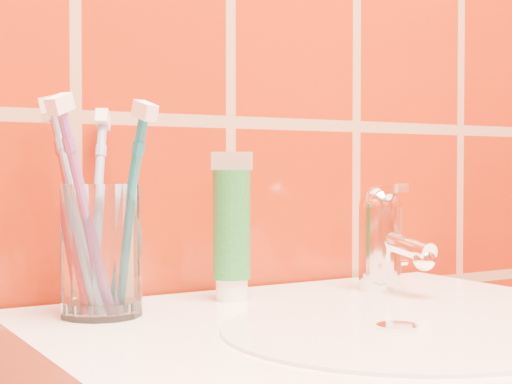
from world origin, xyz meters
TOP-DOWN VIEW (x-y plane):
  - glass_tumbler at (-0.19, 1.10)m, footprint 0.09×0.09m
  - toothpaste_tube at (-0.04, 1.12)m, footprint 0.04×0.04m
  - faucet at (0.14, 1.09)m, footprint 0.05×0.11m
  - toothbrush_0 at (-0.21, 1.08)m, footprint 0.15×0.13m
  - toothbrush_1 at (-0.21, 1.12)m, footprint 0.10×0.13m
  - toothbrush_2 at (-0.21, 1.10)m, footprint 0.10×0.09m
  - toothbrush_3 at (-0.18, 1.15)m, footprint 0.14×0.18m
  - toothbrush_4 at (-0.18, 1.08)m, footprint 0.07×0.14m

SIDE VIEW (x-z plane):
  - glass_tumbler at x=-0.19m, z-range 0.85..0.97m
  - faucet at x=0.14m, z-range 0.85..0.97m
  - toothpaste_tube at x=-0.04m, z-range 0.85..1.00m
  - toothbrush_3 at x=-0.18m, z-range 0.84..1.06m
  - toothbrush_4 at x=-0.18m, z-range 0.84..1.06m
  - toothbrush_1 at x=-0.21m, z-range 0.84..1.06m
  - toothbrush_0 at x=-0.21m, z-range 0.84..1.06m
  - toothbrush_2 at x=-0.21m, z-range 0.84..1.06m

